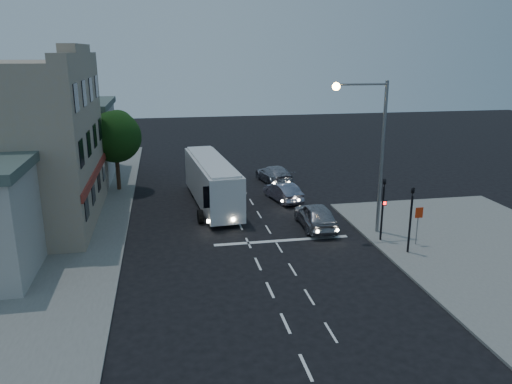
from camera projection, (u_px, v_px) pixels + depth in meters
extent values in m
plane|color=black|center=(255.00, 256.00, 26.96)|extent=(120.00, 120.00, 0.00)
cube|color=slate|center=(35.00, 222.00, 32.22)|extent=(12.00, 50.00, 0.12)
cube|color=silver|center=(306.00, 367.00, 17.50)|extent=(0.12, 1.60, 0.01)
cube|color=silver|center=(285.00, 323.00, 20.34)|extent=(0.12, 1.60, 0.01)
cube|color=silver|center=(270.00, 290.00, 23.18)|extent=(0.12, 1.60, 0.01)
cube|color=silver|center=(258.00, 264.00, 26.01)|extent=(0.12, 1.60, 0.01)
cube|color=silver|center=(248.00, 243.00, 28.85)|extent=(0.12, 1.60, 0.01)
cube|color=silver|center=(240.00, 226.00, 31.69)|extent=(0.12, 1.60, 0.01)
cube|color=silver|center=(234.00, 211.00, 34.52)|extent=(0.12, 1.60, 0.01)
cube|color=silver|center=(228.00, 199.00, 37.36)|extent=(0.12, 1.60, 0.01)
cube|color=silver|center=(223.00, 189.00, 40.20)|extent=(0.12, 1.60, 0.01)
cube|color=silver|center=(219.00, 180.00, 43.04)|extent=(0.12, 1.60, 0.01)
cube|color=silver|center=(331.00, 332.00, 19.67)|extent=(0.10, 1.50, 0.01)
cube|color=silver|center=(309.00, 297.00, 22.51)|extent=(0.10, 1.50, 0.01)
cube|color=silver|center=(293.00, 269.00, 25.35)|extent=(0.10, 1.50, 0.01)
cube|color=silver|center=(279.00, 247.00, 28.19)|extent=(0.10, 1.50, 0.01)
cube|color=silver|center=(268.00, 229.00, 31.02)|extent=(0.10, 1.50, 0.01)
cube|color=silver|center=(259.00, 214.00, 33.86)|extent=(0.10, 1.50, 0.01)
cube|color=silver|center=(251.00, 202.00, 36.70)|extent=(0.10, 1.50, 0.01)
cube|color=silver|center=(245.00, 191.00, 39.54)|extent=(0.10, 1.50, 0.01)
cube|color=silver|center=(239.00, 182.00, 42.37)|extent=(0.10, 1.50, 0.01)
cube|color=silver|center=(234.00, 173.00, 45.21)|extent=(0.10, 1.50, 0.01)
cube|color=silver|center=(282.00, 241.00, 29.20)|extent=(8.00, 0.35, 0.01)
cube|color=silver|center=(212.00, 181.00, 35.48)|extent=(3.20, 11.04, 2.90)
cube|color=silver|center=(211.00, 161.00, 35.08)|extent=(2.81, 10.65, 0.16)
cube|color=black|center=(220.00, 196.00, 30.26)|extent=(2.09, 0.29, 1.36)
cube|color=black|center=(227.00, 171.00, 35.95)|extent=(0.82, 9.04, 0.82)
cube|color=black|center=(195.00, 172.00, 35.55)|extent=(0.82, 9.04, 0.82)
cube|color=#AF2339|center=(226.00, 183.00, 36.66)|extent=(0.46, 4.97, 1.27)
cube|color=#AF2339|center=(195.00, 184.00, 36.25)|extent=(0.46, 4.97, 1.27)
cylinder|color=black|center=(200.00, 217.00, 32.04)|extent=(0.40, 0.93, 0.91)
cylinder|color=black|center=(235.00, 215.00, 32.44)|extent=(0.40, 0.93, 0.91)
cylinder|color=black|center=(194.00, 191.00, 37.79)|extent=(0.40, 0.93, 0.91)
cylinder|color=black|center=(224.00, 190.00, 38.19)|extent=(0.40, 0.93, 0.91)
cylinder|color=black|center=(193.00, 186.00, 39.25)|extent=(0.40, 0.93, 0.91)
cylinder|color=black|center=(222.00, 185.00, 39.65)|extent=(0.40, 0.93, 0.91)
cylinder|color=#FFF2CC|center=(208.00, 221.00, 30.48)|extent=(0.24, 0.07, 0.24)
cylinder|color=#FFF2CC|center=(233.00, 220.00, 30.75)|extent=(0.24, 0.07, 0.24)
imported|color=gray|center=(316.00, 216.00, 31.14)|extent=(1.98, 4.73, 1.60)
imported|color=gray|center=(283.00, 192.00, 36.85)|extent=(2.26, 4.33, 1.36)
imported|color=gray|center=(274.00, 174.00, 41.92)|extent=(2.71, 5.21, 1.44)
cylinder|color=black|center=(382.00, 214.00, 28.59)|extent=(0.12, 0.12, 3.20)
imported|color=black|center=(385.00, 179.00, 28.03)|extent=(0.15, 0.18, 0.90)
cube|color=black|center=(384.00, 203.00, 28.23)|extent=(0.25, 0.12, 0.30)
cube|color=#FF0C0C|center=(385.00, 203.00, 28.16)|extent=(0.16, 0.02, 0.18)
cylinder|color=black|center=(410.00, 224.00, 26.82)|extent=(0.12, 0.12, 3.20)
imported|color=black|center=(413.00, 188.00, 26.26)|extent=(0.18, 0.15, 0.90)
cylinder|color=slate|center=(417.00, 227.00, 28.11)|extent=(0.06, 0.06, 2.00)
cube|color=red|center=(419.00, 213.00, 27.79)|extent=(0.45, 0.03, 0.60)
cylinder|color=slate|center=(382.00, 159.00, 29.19)|extent=(0.20, 0.20, 9.00)
cylinder|color=slate|center=(362.00, 84.00, 27.76)|extent=(3.00, 0.12, 0.12)
sphere|color=#FFBF59|center=(336.00, 86.00, 27.52)|extent=(0.44, 0.44, 0.44)
cube|color=#9C876A|center=(7.00, 145.00, 30.66)|extent=(10.00, 12.00, 10.00)
cube|color=#9C876A|center=(75.00, 57.00, 30.02)|extent=(1.00, 12.00, 0.50)
cube|color=#9C876A|center=(75.00, 48.00, 29.89)|extent=(1.00, 6.00, 0.50)
cube|color=maroon|center=(96.00, 173.00, 32.10)|extent=(0.15, 12.00, 0.50)
cube|color=black|center=(87.00, 206.00, 28.05)|extent=(0.06, 1.30, 1.50)
cube|color=black|center=(93.00, 191.00, 30.89)|extent=(0.06, 1.30, 1.50)
cube|color=black|center=(99.00, 180.00, 33.73)|extent=(0.06, 1.30, 1.50)
cube|color=black|center=(104.00, 170.00, 36.56)|extent=(0.06, 1.30, 1.50)
cube|color=black|center=(81.00, 153.00, 27.23)|extent=(0.06, 1.30, 1.50)
cube|color=black|center=(89.00, 144.00, 30.07)|extent=(0.06, 1.30, 1.50)
cube|color=black|center=(95.00, 136.00, 32.91)|extent=(0.06, 1.30, 1.50)
cube|color=black|center=(100.00, 129.00, 35.75)|extent=(0.06, 1.30, 1.50)
cube|color=black|center=(76.00, 98.00, 26.42)|extent=(0.06, 1.30, 1.50)
cube|color=black|center=(84.00, 93.00, 29.25)|extent=(0.06, 1.30, 1.50)
cube|color=black|center=(91.00, 89.00, 32.09)|extent=(0.06, 1.30, 1.50)
cube|color=black|center=(96.00, 86.00, 34.93)|extent=(0.06, 1.30, 1.50)
cube|color=#A4A19A|center=(57.00, 143.00, 42.64)|extent=(9.00, 9.00, 6.00)
cube|color=#44544E|center=(53.00, 105.00, 41.76)|extent=(9.40, 9.40, 0.50)
cylinder|color=black|center=(118.00, 172.00, 39.29)|extent=(0.32, 0.32, 2.80)
sphere|color=#123A0D|center=(115.00, 137.00, 38.52)|extent=(4.00, 4.00, 4.00)
sphere|color=black|center=(118.00, 127.00, 38.93)|extent=(2.60, 2.60, 2.60)
sphere|color=#123A0D|center=(110.00, 133.00, 37.79)|extent=(2.40, 2.40, 2.40)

